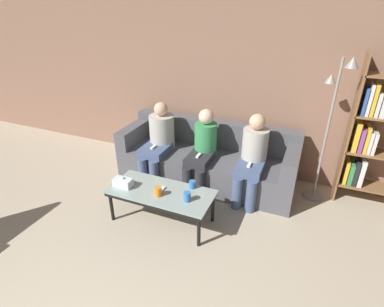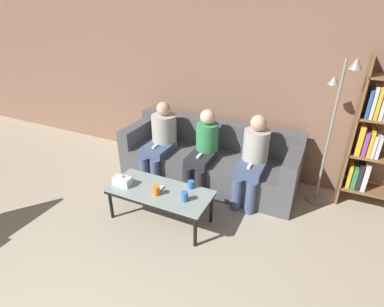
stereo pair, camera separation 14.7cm
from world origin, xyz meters
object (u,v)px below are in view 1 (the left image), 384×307
Objects in this scene: cup_far_center at (158,192)px; bookshelf at (381,138)px; cup_near_left at (192,184)px; tissue_box at (123,182)px; seated_person_mid_right at (252,156)px; cup_near_right at (187,197)px; couch at (208,160)px; standing_lamp at (332,118)px; seated_person_mid_left at (202,149)px; coffee_table at (161,194)px; game_remote at (161,190)px; seated_person_left_end at (159,139)px.

bookshelf reaches higher than cup_far_center.
tissue_box reaches higher than cup_near_left.
cup_near_left is 0.89m from seated_person_mid_right.
cup_near_right is 1.04× the size of cup_far_center.
cup_near_right reaches higher than cup_far_center.
couch is 1.71m from standing_lamp.
standing_lamp reaches higher than cup_far_center.
seated_person_mid_right is at bearing 37.52° from tissue_box.
standing_lamp is 1.66× the size of seated_person_mid_left.
couch is 2.24× the size of seated_person_mid_left.
seated_person_mid_left is (0.16, 0.89, 0.21)m from coffee_table.
tissue_box reaches higher than cup_near_right.
seated_person_mid_left is (-0.19, 0.95, 0.11)m from cup_near_right.
cup_near_left reaches higher than coffee_table.
coffee_table is 0.05m from game_remote.
cup_near_left is 0.81m from tissue_box.
game_remote is at bearing 99.04° from cup_far_center.
seated_person_mid_right reaches higher than coffee_table.
coffee_table is at bearing 180.00° from game_remote.
cup_far_center is at bearing -62.21° from seated_person_left_end.
coffee_table is at bearing -60.59° from seated_person_left_end.
standing_lamp reaches higher than game_remote.
standing_lamp is at bearing 8.85° from seated_person_left_end.
cup_near_left is 0.08× the size of seated_person_mid_left.
seated_person_mid_right is at bearing 50.61° from cup_far_center.
game_remote is (0.00, 0.00, 0.05)m from coffee_table.
bookshelf is 1.69× the size of seated_person_mid_left.
couch is at bearing 81.75° from game_remote.
standing_lamp reaches higher than cup_near_right.
coffee_table is 0.37m from cup_near_right.
cup_far_center is 0.48× the size of tissue_box.
couch is 1.22m from cup_far_center.
bookshelf is at bearing 28.58° from tissue_box.
seated_person_mid_left is 0.98× the size of seated_person_mid_right.
tissue_box is 3.10m from bookshelf.
cup_near_right is at bearing -135.19° from standing_lamp.
seated_person_left_end reaches higher than tissue_box.
cup_near_right is 2.42m from bookshelf.
coffee_table is 0.47m from tissue_box.
couch is at bearing 16.78° from seated_person_left_end.
seated_person_mid_right is at bearing 53.09° from cup_near_left.
coffee_table is at bearing -148.27° from bookshelf.
standing_lamp is at bearing 44.81° from cup_near_right.
cup_near_left is 0.86× the size of cup_far_center.
cup_far_center is (-0.34, -0.03, -0.00)m from cup_near_right.
coffee_table is 1.09× the size of seated_person_left_end.
cup_near_right is 1.30m from seated_person_left_end.
cup_near_left reaches higher than game_remote.
tissue_box is at bearing -151.42° from bookshelf.
tissue_box is 0.19× the size of seated_person_mid_right.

